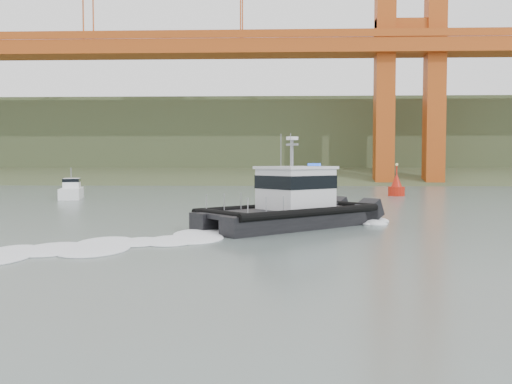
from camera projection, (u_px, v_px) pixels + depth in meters
ground at (253, 282)px, 18.23m from camera, size 400.00×400.00×0.00m
headlands at (274, 149)px, 143.08m from camera, size 500.00×105.36×27.12m
patrol_boat at (291, 204)px, 33.42m from camera, size 11.14×10.57×5.47m
motorboat at (71, 191)px, 58.92m from camera, size 3.44×6.29×3.29m
nav_buoy at (396, 187)px, 63.38m from camera, size 1.85×1.85×3.84m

